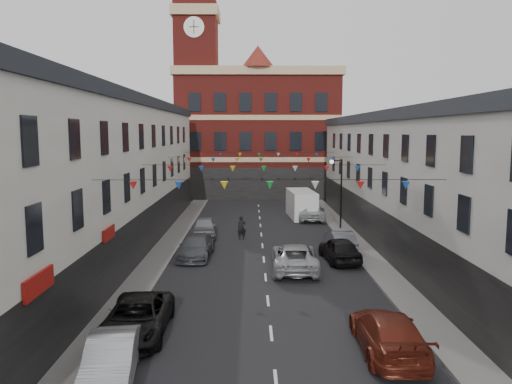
{
  "coord_description": "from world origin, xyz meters",
  "views": [
    {
      "loc": [
        -0.82,
        -27.78,
        8.28
      ],
      "look_at": [
        -0.46,
        9.19,
        3.83
      ],
      "focal_mm": 35.0,
      "sensor_mm": 36.0,
      "label": 1
    }
  ],
  "objects_px": {
    "car_right_e": "(341,241)",
    "pedestrian": "(242,228)",
    "street_lamp": "(338,184)",
    "car_right_c": "(388,333)",
    "car_left_e": "(204,227)",
    "car_right_f": "(312,212)",
    "moving_car": "(295,257)",
    "car_left_c": "(137,318)",
    "car_right_d": "(340,249)",
    "car_left_b": "(111,360)",
    "white_van": "(301,204)",
    "car_left_d": "(196,247)"
  },
  "relations": [
    {
      "from": "street_lamp",
      "to": "car_right_c",
      "type": "relative_size",
      "value": 1.1
    },
    {
      "from": "car_right_d",
      "to": "pedestrian",
      "type": "bearing_deg",
      "value": -52.19
    },
    {
      "from": "car_left_c",
      "to": "car_left_e",
      "type": "relative_size",
      "value": 1.17
    },
    {
      "from": "car_left_e",
      "to": "car_left_b",
      "type": "bearing_deg",
      "value": -95.78
    },
    {
      "from": "car_right_c",
      "to": "white_van",
      "type": "relative_size",
      "value": 0.92
    },
    {
      "from": "car_right_e",
      "to": "pedestrian",
      "type": "relative_size",
      "value": 2.41
    },
    {
      "from": "car_left_c",
      "to": "car_left_d",
      "type": "height_order",
      "value": "car_left_c"
    },
    {
      "from": "car_left_c",
      "to": "moving_car",
      "type": "distance_m",
      "value": 12.07
    },
    {
      "from": "car_left_b",
      "to": "moving_car",
      "type": "bearing_deg",
      "value": 53.93
    },
    {
      "from": "moving_car",
      "to": "pedestrian",
      "type": "bearing_deg",
      "value": -66.71
    },
    {
      "from": "pedestrian",
      "to": "car_left_e",
      "type": "bearing_deg",
      "value": 143.59
    },
    {
      "from": "car_left_c",
      "to": "car_right_e",
      "type": "distance_m",
      "value": 18.13
    },
    {
      "from": "car_right_d",
      "to": "moving_car",
      "type": "xyz_separation_m",
      "value": [
        -3.04,
        -1.95,
        0.01
      ]
    },
    {
      "from": "car_right_e",
      "to": "car_right_f",
      "type": "height_order",
      "value": "same"
    },
    {
      "from": "car_right_f",
      "to": "pedestrian",
      "type": "xyz_separation_m",
      "value": [
        -6.51,
        -8.58,
        0.19
      ]
    },
    {
      "from": "car_right_c",
      "to": "car_right_e",
      "type": "xyz_separation_m",
      "value": [
        1.1,
        16.23,
        -0.06
      ]
    },
    {
      "from": "car_left_c",
      "to": "car_right_e",
      "type": "relative_size",
      "value": 1.21
    },
    {
      "from": "car_left_b",
      "to": "car_left_e",
      "type": "relative_size",
      "value": 0.98
    },
    {
      "from": "car_right_c",
      "to": "car_right_e",
      "type": "distance_m",
      "value": 16.26
    },
    {
      "from": "street_lamp",
      "to": "car_left_d",
      "type": "xyz_separation_m",
      "value": [
        -11.02,
        -9.4,
        -3.18
      ]
    },
    {
      "from": "street_lamp",
      "to": "car_right_c",
      "type": "distance_m",
      "value": 24.19
    },
    {
      "from": "car_right_c",
      "to": "car_right_e",
      "type": "height_order",
      "value": "car_right_c"
    },
    {
      "from": "street_lamp",
      "to": "car_left_e",
      "type": "bearing_deg",
      "value": -165.63
    },
    {
      "from": "car_right_c",
      "to": "car_right_f",
      "type": "distance_m",
      "value": 28.62
    },
    {
      "from": "car_left_c",
      "to": "white_van",
      "type": "distance_m",
      "value": 30.02
    },
    {
      "from": "car_left_e",
      "to": "white_van",
      "type": "height_order",
      "value": "white_van"
    },
    {
      "from": "car_left_b",
      "to": "car_left_e",
      "type": "bearing_deg",
      "value": 80.1
    },
    {
      "from": "car_right_c",
      "to": "white_van",
      "type": "distance_m",
      "value": 30.21
    },
    {
      "from": "car_left_b",
      "to": "car_right_d",
      "type": "distance_m",
      "value": 18.52
    },
    {
      "from": "car_left_b",
      "to": "moving_car",
      "type": "distance_m",
      "value": 15.28
    },
    {
      "from": "moving_car",
      "to": "pedestrian",
      "type": "xyz_separation_m",
      "value": [
        -3.36,
        8.66,
        0.11
      ]
    },
    {
      "from": "car_right_e",
      "to": "car_left_e",
      "type": "bearing_deg",
      "value": -27.63
    },
    {
      "from": "car_left_e",
      "to": "moving_car",
      "type": "xyz_separation_m",
      "value": [
        6.34,
        -9.68,
        0.03
      ]
    },
    {
      "from": "car_left_e",
      "to": "car_right_c",
      "type": "height_order",
      "value": "car_right_c"
    },
    {
      "from": "car_left_c",
      "to": "pedestrian",
      "type": "height_order",
      "value": "pedestrian"
    },
    {
      "from": "car_left_b",
      "to": "car_left_d",
      "type": "relative_size",
      "value": 0.9
    },
    {
      "from": "car_right_d",
      "to": "car_right_e",
      "type": "distance_m",
      "value": 2.97
    },
    {
      "from": "car_right_c",
      "to": "car_right_d",
      "type": "xyz_separation_m",
      "value": [
        0.52,
        13.32,
        0.02
      ]
    },
    {
      "from": "car_left_d",
      "to": "car_left_e",
      "type": "distance_m",
      "value": 6.56
    },
    {
      "from": "car_left_d",
      "to": "car_right_c",
      "type": "distance_m",
      "value": 16.95
    },
    {
      "from": "car_left_e",
      "to": "car_right_f",
      "type": "distance_m",
      "value": 12.14
    },
    {
      "from": "street_lamp",
      "to": "car_right_e",
      "type": "relative_size",
      "value": 1.35
    },
    {
      "from": "car_left_c",
      "to": "car_left_d",
      "type": "distance_m",
      "value": 12.77
    },
    {
      "from": "car_right_d",
      "to": "car_left_e",
      "type": "bearing_deg",
      "value": -45.31
    },
    {
      "from": "car_right_f",
      "to": "car_left_c",
      "type": "bearing_deg",
      "value": 75.11
    },
    {
      "from": "pedestrian",
      "to": "moving_car",
      "type": "bearing_deg",
      "value": -86.38
    },
    {
      "from": "street_lamp",
      "to": "car_left_c",
      "type": "bearing_deg",
      "value": -118.57
    },
    {
      "from": "car_left_d",
      "to": "car_right_d",
      "type": "relative_size",
      "value": 1.06
    },
    {
      "from": "car_left_d",
      "to": "pedestrian",
      "type": "height_order",
      "value": "pedestrian"
    },
    {
      "from": "white_van",
      "to": "pedestrian",
      "type": "xyz_separation_m",
      "value": [
        -5.64,
        -10.17,
        -0.38
      ]
    }
  ]
}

